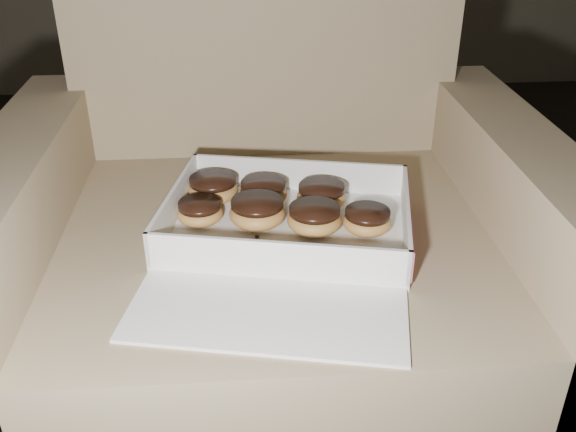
# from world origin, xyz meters

# --- Properties ---
(armchair) EXTENTS (0.90, 0.76, 0.94)m
(armchair) POSITION_xyz_m (0.27, 0.32, 0.30)
(armchair) COLOR #8E7E5B
(armchair) RESTS_ON floor
(bakery_box) EXTENTS (0.44, 0.49, 0.06)m
(bakery_box) POSITION_xyz_m (0.29, 0.20, 0.43)
(bakery_box) COLOR white
(bakery_box) RESTS_ON armchair
(donut_a) EXTENTS (0.08, 0.08, 0.04)m
(donut_a) POSITION_xyz_m (0.17, 0.33, 0.45)
(donut_a) COLOR #D38949
(donut_a) RESTS_ON bakery_box
(donut_b) EXTENTS (0.08, 0.08, 0.04)m
(donut_b) POSITION_xyz_m (0.35, 0.29, 0.45)
(donut_b) COLOR #D38949
(donut_b) RESTS_ON bakery_box
(donut_c) EXTENTS (0.07, 0.07, 0.04)m
(donut_c) POSITION_xyz_m (0.41, 0.21, 0.45)
(donut_c) COLOR #D38949
(donut_c) RESTS_ON bakery_box
(donut_d) EXTENTS (0.08, 0.08, 0.04)m
(donut_d) POSITION_xyz_m (0.33, 0.22, 0.45)
(donut_d) COLOR #D38949
(donut_d) RESTS_ON bakery_box
(donut_e) EXTENTS (0.08, 0.08, 0.04)m
(donut_e) POSITION_xyz_m (0.26, 0.31, 0.45)
(donut_e) COLOR #D38949
(donut_e) RESTS_ON bakery_box
(donut_f) EXTENTS (0.09, 0.09, 0.04)m
(donut_f) POSITION_xyz_m (0.24, 0.24, 0.45)
(donut_f) COLOR #D38949
(donut_f) RESTS_ON bakery_box
(donut_g) EXTENTS (0.07, 0.07, 0.04)m
(donut_g) POSITION_xyz_m (0.16, 0.26, 0.45)
(donut_g) COLOR #D38949
(donut_g) RESTS_ON bakery_box
(crumb_a) EXTENTS (0.01, 0.01, 0.00)m
(crumb_a) POSITION_xyz_m (0.24, 0.21, 0.43)
(crumb_a) COLOR black
(crumb_a) RESTS_ON bakery_box
(crumb_b) EXTENTS (0.01, 0.01, 0.00)m
(crumb_b) POSITION_xyz_m (0.44, 0.14, 0.43)
(crumb_b) COLOR black
(crumb_b) RESTS_ON bakery_box
(crumb_c) EXTENTS (0.01, 0.01, 0.00)m
(crumb_c) POSITION_xyz_m (0.40, 0.10, 0.43)
(crumb_c) COLOR black
(crumb_c) RESTS_ON bakery_box
(crumb_d) EXTENTS (0.01, 0.01, 0.00)m
(crumb_d) POSITION_xyz_m (0.29, 0.12, 0.43)
(crumb_d) COLOR black
(crumb_d) RESTS_ON bakery_box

